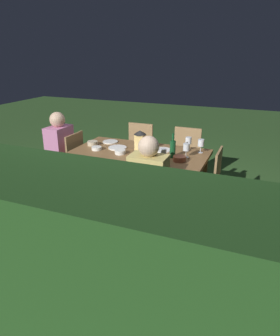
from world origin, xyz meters
name	(u,v)px	position (x,y,z in m)	size (l,w,h in m)	color
ground_plane	(140,204)	(0.00, 0.00, 0.00)	(16.00, 16.00, 0.00)	#2D5123
dining_table	(140,156)	(0.00, 0.00, 0.68)	(1.67, 0.87, 0.74)	brown
chair_side_right_a	(143,203)	(-0.38, 0.82, 0.49)	(0.42, 0.40, 0.87)	#937047
person_in_mustard	(150,182)	(-0.38, 0.63, 0.64)	(0.38, 0.47, 1.15)	tan
chair_side_left_a	(185,155)	(-0.38, -0.82, 0.49)	(0.42, 0.40, 0.87)	#937047
chair_head_far	(69,160)	(1.08, 0.00, 0.49)	(0.40, 0.42, 0.87)	#937047
person_in_pink	(56,148)	(1.28, 0.00, 0.64)	(0.48, 0.38, 1.15)	#C675A3
chair_head_near	(227,183)	(-1.08, 0.00, 0.49)	(0.40, 0.42, 0.87)	#937047
chair_side_left_b	(138,149)	(0.38, -0.82, 0.49)	(0.42, 0.40, 0.87)	#937047
lantern_centerpiece	(140,140)	(0.01, -0.02, 0.89)	(0.15, 0.15, 0.27)	black
green_bottle_on_table	(173,148)	(-0.44, 0.06, 0.85)	(0.07, 0.07, 0.29)	#144723
wine_glass_a	(186,148)	(-0.59, 0.00, 0.86)	(0.08, 0.08, 0.17)	silver
wine_glass_b	(163,153)	(-0.40, 0.30, 0.86)	(0.08, 0.08, 0.17)	silver
wine_glass_c	(188,141)	(-0.54, -0.29, 0.86)	(0.08, 0.08, 0.17)	silver
wine_glass_d	(201,144)	(-0.71, -0.24, 0.86)	(0.08, 0.08, 0.17)	silver
plate_a	(117,148)	(0.32, -0.02, 0.75)	(0.23, 0.23, 0.01)	white
plate_b	(110,142)	(0.54, -0.23, 0.75)	(0.21, 0.21, 0.01)	silver
plate_c	(144,145)	(0.06, -0.28, 0.75)	(0.23, 0.23, 0.01)	white
plate_d	(163,150)	(-0.25, -0.14, 0.75)	(0.22, 0.22, 0.01)	white
bowl_olives	(97,148)	(0.54, 0.15, 0.76)	(0.13, 0.13, 0.04)	silver
bowl_bread	(93,143)	(0.69, -0.01, 0.77)	(0.14, 0.14, 0.06)	#BCAD8E
bowl_salad	(120,152)	(0.19, 0.18, 0.77)	(0.13, 0.13, 0.05)	silver
bowl_dip	(179,158)	(-0.55, 0.15, 0.77)	(0.15, 0.15, 0.06)	#9E5138
hedge_backdrop	(18,257)	(0.00, 2.14, 0.65)	(4.56, 0.68, 1.29)	#1E4219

